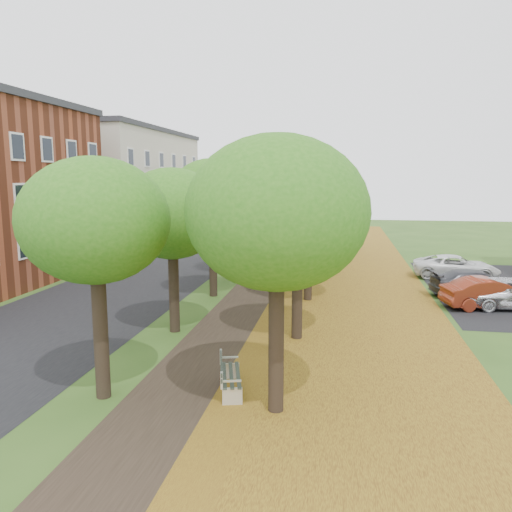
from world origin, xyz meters
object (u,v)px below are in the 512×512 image
at_px(car_silver, 510,292).
at_px(car_white, 456,267).
at_px(car_red, 490,293).
at_px(car_grey, 477,283).
at_px(bench, 229,375).

bearing_deg(car_silver, car_white, 1.53).
distance_m(car_red, car_grey, 2.33).
distance_m(bench, car_grey, 16.48).
height_order(car_red, car_white, car_red).
xyz_separation_m(car_red, car_white, (0.00, 7.09, -0.02)).
height_order(bench, car_white, car_white).
bearing_deg(car_white, car_grey, -176.28).
bearing_deg(car_silver, bench, 130.08).
bearing_deg(car_red, car_white, -12.66).
relative_size(car_silver, car_white, 0.91).
bearing_deg(car_red, car_silver, -97.69).
height_order(car_silver, car_white, car_silver).
bearing_deg(car_red, bench, 125.12).
distance_m(bench, car_silver, 15.33).
relative_size(bench, car_red, 0.47).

